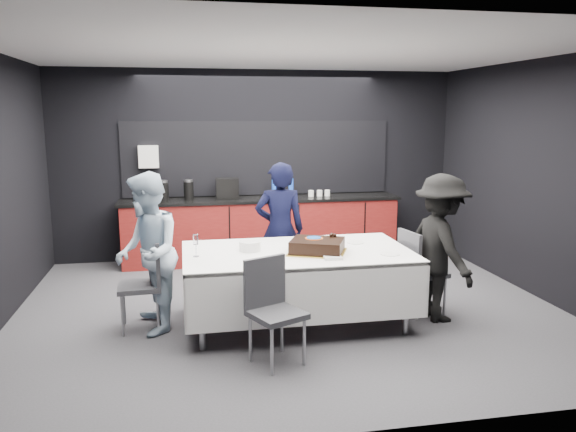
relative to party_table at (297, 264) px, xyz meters
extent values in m
plane|color=#434348|center=(0.00, 0.40, -0.64)|extent=(6.00, 6.00, 0.00)
cube|color=white|center=(0.00, 0.40, 2.16)|extent=(6.00, 5.00, 0.04)
cube|color=black|center=(0.00, 2.90, 0.76)|extent=(6.00, 0.04, 2.80)
cube|color=black|center=(0.00, -2.10, 0.76)|extent=(6.00, 0.04, 2.80)
cube|color=black|center=(3.00, 0.40, 0.76)|extent=(0.04, 5.00, 2.80)
cube|color=#61100F|center=(0.00, 2.60, -0.19)|extent=(4.00, 0.60, 0.90)
cube|color=black|center=(0.00, 2.60, 0.28)|extent=(4.10, 0.64, 0.04)
cube|color=black|center=(0.00, 2.88, 0.86)|extent=(4.00, 0.03, 1.10)
cube|color=white|center=(-1.60, 2.83, 0.91)|extent=(0.28, 0.12, 0.32)
cylinder|color=black|center=(-1.40, 2.60, 0.43)|extent=(0.14, 0.14, 0.26)
cylinder|color=black|center=(-1.05, 2.60, 0.43)|extent=(0.14, 0.14, 0.26)
cube|color=black|center=(-0.50, 2.60, 0.45)|extent=(0.32, 0.24, 0.30)
cylinder|color=blue|center=(0.20, 2.65, 0.44)|extent=(0.07, 0.07, 0.28)
cylinder|color=orange|center=(0.32, 2.65, 0.43)|extent=(0.07, 0.07, 0.26)
cylinder|color=blue|center=(0.44, 2.58, 0.44)|extent=(0.07, 0.07, 0.28)
cylinder|color=white|center=(0.75, 2.60, 0.34)|extent=(0.08, 0.08, 0.09)
cylinder|color=white|center=(0.88, 2.60, 0.34)|extent=(0.08, 0.08, 0.09)
cylinder|color=white|center=(1.00, 2.60, 0.34)|extent=(0.08, 0.08, 0.09)
cylinder|color=#99999E|center=(-1.40, 2.60, 0.57)|extent=(0.12, 0.12, 0.03)
cylinder|color=#99999E|center=(-1.05, 2.60, 0.57)|extent=(0.12, 0.12, 0.03)
cylinder|color=#99999E|center=(-1.00, -0.50, -0.27)|extent=(0.06, 0.06, 0.75)
cylinder|color=#99999E|center=(-1.00, 0.50, -0.27)|extent=(0.06, 0.06, 0.75)
cylinder|color=#99999E|center=(1.00, -0.50, -0.27)|extent=(0.06, 0.06, 0.75)
cylinder|color=#99999E|center=(1.00, 0.50, -0.27)|extent=(0.06, 0.06, 0.75)
cube|color=white|center=(0.00, 0.00, 0.12)|extent=(2.32, 1.32, 0.04)
cube|color=white|center=(0.00, -0.65, -0.15)|extent=(2.32, 0.02, 0.55)
cube|color=white|center=(0.00, 0.65, -0.15)|extent=(2.32, 0.02, 0.55)
cube|color=white|center=(-1.15, 0.00, -0.15)|extent=(0.02, 1.32, 0.55)
cube|color=white|center=(1.15, 0.00, -0.15)|extent=(0.02, 1.32, 0.55)
cube|color=gold|center=(0.18, -0.13, 0.15)|extent=(0.69, 0.63, 0.01)
cube|color=black|center=(0.18, -0.13, 0.21)|extent=(0.63, 0.58, 0.11)
cube|color=black|center=(0.18, -0.13, 0.27)|extent=(0.63, 0.58, 0.01)
cylinder|color=#FF6015|center=(0.16, -0.07, 0.28)|extent=(0.18, 0.18, 0.00)
cylinder|color=#1752B3|center=(0.16, -0.07, 0.28)|extent=(0.15, 0.15, 0.01)
sphere|color=black|center=(0.36, -0.01, 0.29)|extent=(0.04, 0.04, 0.04)
sphere|color=black|center=(0.38, -0.05, 0.29)|extent=(0.04, 0.04, 0.04)
sphere|color=black|center=(0.34, -0.05, 0.29)|extent=(0.04, 0.04, 0.04)
cylinder|color=white|center=(-0.48, 0.08, 0.19)|extent=(0.22, 0.22, 0.10)
cylinder|color=white|center=(-0.37, -0.40, 0.14)|extent=(0.21, 0.21, 0.01)
cylinder|color=white|center=(0.69, 0.22, 0.14)|extent=(0.19, 0.19, 0.01)
cylinder|color=white|center=(0.88, -0.33, 0.14)|extent=(0.19, 0.19, 0.01)
cylinder|color=white|center=(0.15, 0.51, 0.14)|extent=(0.21, 0.21, 0.01)
cube|color=white|center=(0.27, -0.41, 0.15)|extent=(0.17, 0.11, 0.03)
cylinder|color=white|center=(-1.03, -0.06, 0.14)|extent=(0.06, 0.06, 0.00)
cylinder|color=white|center=(-1.03, -0.06, 0.20)|extent=(0.01, 0.01, 0.12)
cylinder|color=white|center=(-1.03, -0.06, 0.31)|extent=(0.05, 0.05, 0.10)
cube|color=#333339|center=(-1.60, 0.13, -0.19)|extent=(0.44, 0.44, 0.05)
cube|color=#333339|center=(-1.41, 0.14, 0.06)|extent=(0.06, 0.42, 0.45)
cylinder|color=#99999E|center=(-1.77, 0.29, -0.42)|extent=(0.03, 0.03, 0.44)
cylinder|color=#99999E|center=(-1.76, -0.05, -0.42)|extent=(0.03, 0.03, 0.44)
cylinder|color=#99999E|center=(-1.43, 0.31, -0.42)|extent=(0.03, 0.03, 0.44)
cylinder|color=#99999E|center=(-1.42, -0.03, -0.42)|extent=(0.03, 0.03, 0.44)
cube|color=#333339|center=(1.42, 0.05, -0.19)|extent=(0.48, 0.48, 0.05)
cube|color=#333339|center=(1.24, 0.02, 0.06)|extent=(0.11, 0.42, 0.45)
cylinder|color=#99999E|center=(1.62, -0.09, -0.42)|extent=(0.03, 0.03, 0.44)
cylinder|color=#99999E|center=(1.56, 0.25, -0.42)|extent=(0.03, 0.03, 0.44)
cylinder|color=#99999E|center=(1.28, -0.14, -0.42)|extent=(0.03, 0.03, 0.44)
cylinder|color=#99999E|center=(1.23, 0.19, -0.42)|extent=(0.03, 0.03, 0.44)
cube|color=#333339|center=(-0.37, -0.92, -0.19)|extent=(0.56, 0.56, 0.05)
cube|color=#333339|center=(-0.45, -0.75, 0.06)|extent=(0.40, 0.21, 0.45)
cylinder|color=#99999E|center=(-0.45, -1.14, -0.42)|extent=(0.03, 0.03, 0.44)
cylinder|color=#99999E|center=(-0.14, -1.00, -0.42)|extent=(0.03, 0.03, 0.44)
cylinder|color=#99999E|center=(-0.59, -0.83, -0.42)|extent=(0.03, 0.03, 0.44)
cylinder|color=#99999E|center=(-0.28, -0.69, -0.42)|extent=(0.03, 0.03, 0.44)
imported|color=black|center=(-0.02, 0.94, 0.16)|extent=(0.61, 0.42, 1.61)
imported|color=#AEC6DB|center=(-1.50, 0.07, 0.16)|extent=(0.70, 0.85, 1.61)
imported|color=black|center=(1.51, -0.16, 0.14)|extent=(0.69, 1.06, 1.56)
camera|label=1|loc=(-1.14, -5.48, 1.54)|focal=35.00mm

